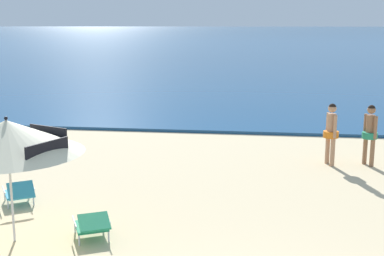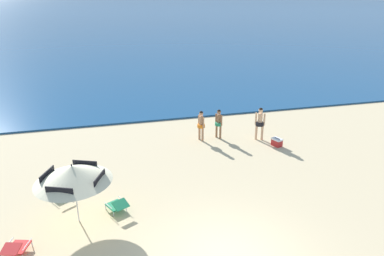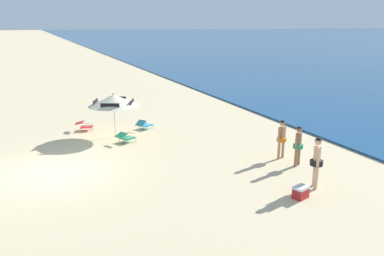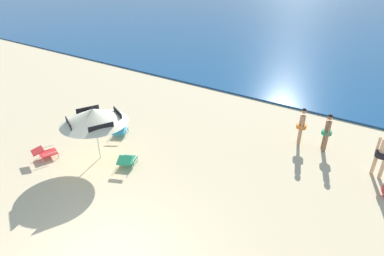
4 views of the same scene
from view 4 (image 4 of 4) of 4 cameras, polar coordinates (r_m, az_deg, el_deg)
name	(u,v)px [view 4 (image 4 of 4)]	position (r m, az deg, el deg)	size (l,w,h in m)	color
beach_umbrella_striped_main	(94,116)	(11.49, -18.10, 2.19)	(2.61, 2.60, 2.13)	silver
lounge_chair_under_umbrella	(127,160)	(11.40, -12.19, -5.93)	(0.86, 1.01, 0.51)	#1E7F56
lounge_chair_beside_umbrella	(120,130)	(13.56, -13.47, -0.46)	(0.93, 1.03, 0.53)	teal
lounge_chair_facing_sea	(45,152)	(12.90, -26.11, -4.13)	(0.76, 0.97, 0.49)	red
person_standing_near_shore	(383,151)	(12.14, 32.43, -3.73)	(0.47, 0.43, 1.75)	#D8A87F
person_standing_beside	(302,124)	(13.09, 20.06, 0.79)	(0.39, 0.46, 1.61)	tan
person_wading_in	(327,130)	(12.99, 24.22, -0.30)	(0.39, 0.42, 1.58)	#8C6042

